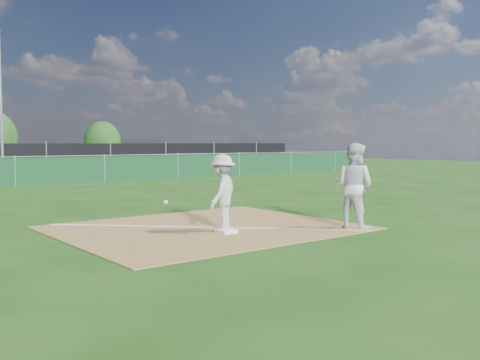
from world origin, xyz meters
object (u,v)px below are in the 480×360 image
object	(u,v)px
first_base	(226,231)
runner	(354,186)
light_pole	(1,103)
play_at_first	(222,193)
car_right	(30,161)
tree_right	(102,142)

from	to	relation	value
first_base	runner	bearing A→B (deg)	-24.25
first_base	runner	size ratio (longest dim) A/B	0.19
light_pole	play_at_first	xyz separation A→B (m)	(-1.48, -22.27, -3.19)
light_pole	first_base	size ratio (longest dim) A/B	23.57
runner	car_right	xyz separation A→B (m)	(2.21, 29.25, -0.31)
first_base	play_at_first	bearing A→B (deg)	70.92
tree_right	first_base	bearing A→B (deg)	-110.18
runner	car_right	size ratio (longest dim) A/B	0.44
first_base	car_right	xyz separation A→B (m)	(4.76, 28.11, 0.55)
tree_right	light_pole	bearing A→B (deg)	-134.10
light_pole	tree_right	distance (m)	15.68
first_base	tree_right	world-z (taller)	tree_right
runner	play_at_first	bearing A→B (deg)	50.70
runner	tree_right	distance (m)	36.23
light_pole	runner	xyz separation A→B (m)	(0.97, -23.70, -3.08)
play_at_first	tree_right	bearing A→B (deg)	69.81
light_pole	play_at_first	bearing A→B (deg)	-93.81
light_pole	runner	distance (m)	23.91
first_base	light_pole	bearing A→B (deg)	86.00
runner	car_right	bearing A→B (deg)	-13.55
light_pole	first_base	xyz separation A→B (m)	(-1.58, -22.55, -3.94)
first_base	tree_right	distance (m)	35.95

